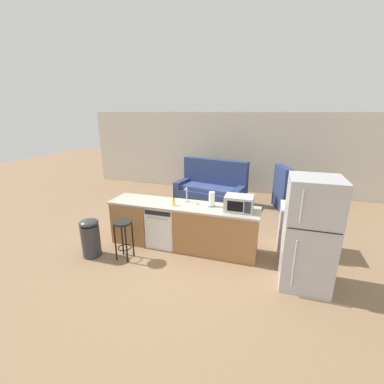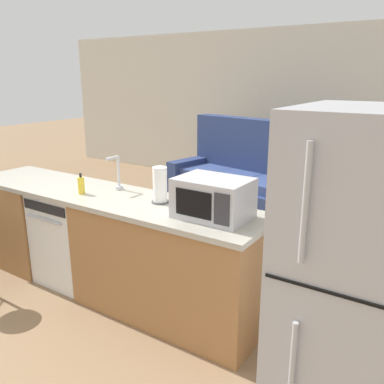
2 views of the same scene
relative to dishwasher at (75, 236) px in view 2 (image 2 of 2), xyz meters
name	(u,v)px [view 2 (image 2 of 2)]	position (x,y,z in m)	size (l,w,h in m)	color
ground_plane	(97,285)	(0.25, 0.00, -0.42)	(24.00, 24.00, 0.00)	#896B4C
wall_back	(296,111)	(0.55, 4.20, 0.88)	(10.00, 0.06, 2.60)	silver
kitchen_counter	(113,249)	(0.49, 0.00, 0.00)	(2.94, 0.66, 0.90)	#9E6B3D
dishwasher	(75,236)	(0.00, 0.00, 0.00)	(0.58, 0.61, 0.84)	white
refrigerator	(367,306)	(2.60, -0.55, 0.45)	(0.72, 0.73, 1.73)	#B7B7BC
microwave	(213,198)	(1.48, 0.00, 0.62)	(0.50, 0.37, 0.28)	#B7B7BC
sink_faucet	(117,175)	(0.43, 0.16, 0.61)	(0.07, 0.18, 0.30)	silver
paper_towel_roll	(160,185)	(0.96, 0.07, 0.62)	(0.14, 0.14, 0.28)	#4C4C51
soap_bottle	(81,185)	(0.26, -0.10, 0.55)	(0.06, 0.06, 0.18)	yellow
kettle	(373,214)	(2.43, 0.42, 0.56)	(0.21, 0.17, 0.19)	black
couch	(243,182)	(0.34, 2.75, -0.03)	(2.14, 1.28, 1.27)	navy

